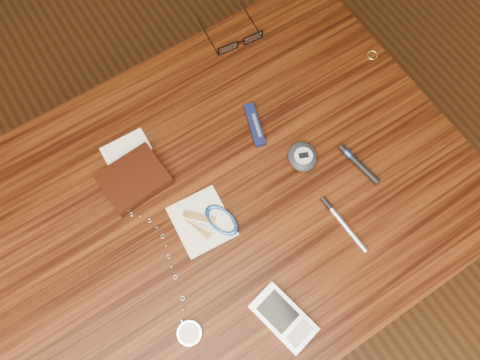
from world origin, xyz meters
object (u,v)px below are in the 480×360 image
Objects in this scene: desk at (212,220)px; wallet_and_card at (134,178)px; pocket_watch at (188,328)px; notepad_keys at (212,221)px; pedometer at (302,157)px; pda_phone at (283,318)px; eyeglasses at (239,41)px; pocket_knife at (254,125)px; silver_pen at (340,220)px.

wallet_and_card is at bearing 128.02° from desk.
pocket_watch is 2.27× the size of notepad_keys.
pda_phone is at bearing -131.63° from pedometer.
pocket_knife is at bearing -114.10° from eyeglasses.
notepad_keys is 1.27× the size of pocket_knife.
pocket_watch is (-0.05, -0.29, -0.01)m from wallet_and_card.
pda_phone is 0.21m from notepad_keys.
pocket_watch is 3.40× the size of pedometer.
pocket_watch is at bearing -100.42° from wallet_and_card.
silver_pen is at bearing -84.34° from pocket_knife.
notepad_keys reaches higher than desk.
desk is 0.22m from pocket_knife.
desk is at bearing 175.25° from pedometer.
silver_pen is (0.19, -0.16, 0.11)m from desk.
pda_phone is at bearing -115.28° from eyeglasses.
notepad_keys is (0.13, 0.14, -0.00)m from pocket_watch.
notepad_keys is (-0.21, -0.01, -0.01)m from pedometer.
pda_phone is (0.15, -0.07, 0.00)m from pocket_watch.
pocket_watch is (-0.39, -0.45, -0.00)m from eyeglasses.
pocket_knife is (0.17, 0.12, 0.00)m from notepad_keys.
desk is 12.27× the size of pedometer.
eyeglasses reaches higher than desk.
silver_pen is (-0.01, -0.14, -0.01)m from pedometer.
eyeglasses is 0.20m from pocket_knife.
silver_pen is at bearing -97.53° from eyeglasses.
pedometer is at bearing 23.65° from pocket_watch.
eyeglasses is at bearing 64.72° from pda_phone.
pedometer reaches higher than eyeglasses.
pocket_knife is 0.25m from silver_pen.
wallet_and_card reaches higher than desk.
pocket_watch is at bearing -139.78° from pocket_knife.
wallet_and_card is at bearing 79.58° from pocket_watch.
pocket_watch reaches higher than notepad_keys.
desk is 0.11m from notepad_keys.
pedometer is (0.20, -0.02, 0.11)m from desk.
pocket_watch is 0.38m from pedometer.
pocket_knife is at bearing 35.00° from notepad_keys.
eyeglasses is at bearing 82.47° from silver_pen.
pocket_knife is at bearing 64.09° from pda_phone.
notepad_keys is at bearing -130.02° from eyeglasses.
pedometer is 0.67× the size of notepad_keys.
wallet_and_card reaches higher than notepad_keys.
pocket_knife is (0.26, -0.03, -0.01)m from wallet_and_card.
pocket_knife is at bearing 109.16° from pedometer.
desk is at bearing -51.98° from wallet_and_card.
pocket_knife is (0.31, 0.26, 0.00)m from pocket_watch.
pda_phone is at bearing -90.12° from desk.
eyeglasses is 0.58m from pda_phone.
pocket_watch is 0.19m from notepad_keys.
eyeglasses is at bearing 48.67° from pocket_watch.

